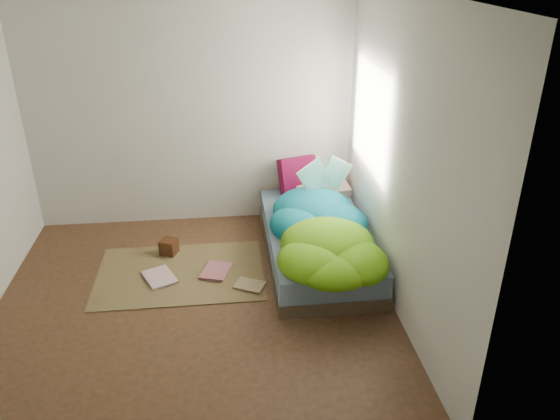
{
  "coord_description": "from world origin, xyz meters",
  "views": [
    {
      "loc": [
        0.31,
        -4.04,
        2.88
      ],
      "look_at": [
        0.85,
        0.75,
        0.54
      ],
      "focal_mm": 35.0,
      "sensor_mm": 36.0,
      "label": 1
    }
  ],
  "objects_px": {
    "bed": "(317,242)",
    "floor_book_a": "(147,281)",
    "pillow_magenta": "(298,176)",
    "wooden_box": "(169,247)",
    "floor_book_b": "(204,270)",
    "open_book": "(325,166)"
  },
  "relations": [
    {
      "from": "bed",
      "to": "wooden_box",
      "type": "xyz_separation_m",
      "value": [
        -1.5,
        0.22,
        -0.08
      ]
    },
    {
      "from": "open_book",
      "to": "wooden_box",
      "type": "height_order",
      "value": "open_book"
    },
    {
      "from": "pillow_magenta",
      "to": "open_book",
      "type": "xyz_separation_m",
      "value": [
        0.22,
        -0.44,
        0.28
      ]
    },
    {
      "from": "pillow_magenta",
      "to": "floor_book_a",
      "type": "xyz_separation_m",
      "value": [
        -1.6,
        -1.17,
        -0.53
      ]
    },
    {
      "from": "pillow_magenta",
      "to": "wooden_box",
      "type": "relative_size",
      "value": 2.7
    },
    {
      "from": "bed",
      "to": "floor_book_a",
      "type": "height_order",
      "value": "bed"
    },
    {
      "from": "floor_book_a",
      "to": "pillow_magenta",
      "type": "bearing_deg",
      "value": 11.45
    },
    {
      "from": "pillow_magenta",
      "to": "bed",
      "type": "bearing_deg",
      "value": -102.98
    },
    {
      "from": "pillow_magenta",
      "to": "floor_book_b",
      "type": "distance_m",
      "value": 1.57
    },
    {
      "from": "open_book",
      "to": "pillow_magenta",
      "type": "bearing_deg",
      "value": 101.46
    },
    {
      "from": "wooden_box",
      "to": "floor_book_b",
      "type": "xyz_separation_m",
      "value": [
        0.36,
        -0.39,
        -0.06
      ]
    },
    {
      "from": "wooden_box",
      "to": "bed",
      "type": "bearing_deg",
      "value": -8.4
    },
    {
      "from": "floor_book_a",
      "to": "floor_book_b",
      "type": "bearing_deg",
      "value": -9.84
    },
    {
      "from": "open_book",
      "to": "floor_book_b",
      "type": "distance_m",
      "value": 1.63
    },
    {
      "from": "pillow_magenta",
      "to": "wooden_box",
      "type": "height_order",
      "value": "pillow_magenta"
    },
    {
      "from": "floor_book_a",
      "to": "floor_book_b",
      "type": "distance_m",
      "value": 0.55
    },
    {
      "from": "bed",
      "to": "pillow_magenta",
      "type": "distance_m",
      "value": 0.94
    },
    {
      "from": "pillow_magenta",
      "to": "floor_book_a",
      "type": "height_order",
      "value": "pillow_magenta"
    },
    {
      "from": "bed",
      "to": "floor_book_a",
      "type": "xyz_separation_m",
      "value": [
        -1.68,
        -0.31,
        -0.14
      ]
    },
    {
      "from": "open_book",
      "to": "wooden_box",
      "type": "bearing_deg",
      "value": 171.98
    },
    {
      "from": "bed",
      "to": "pillow_magenta",
      "type": "height_order",
      "value": "pillow_magenta"
    },
    {
      "from": "open_book",
      "to": "floor_book_b",
      "type": "bearing_deg",
      "value": -170.45
    }
  ]
}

